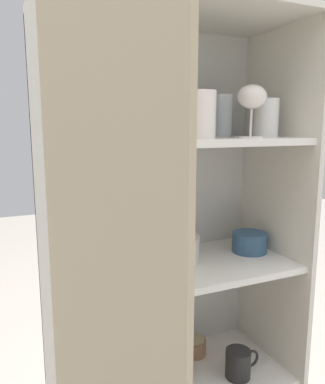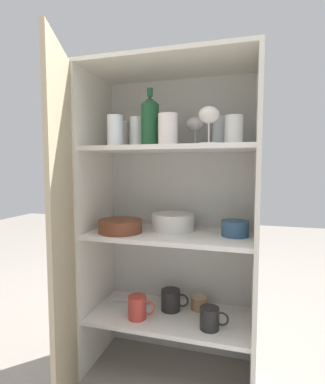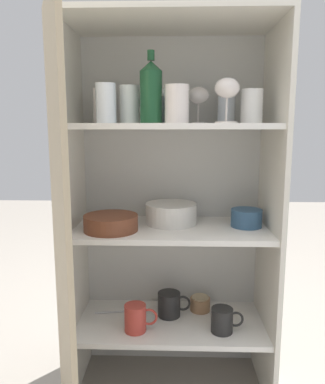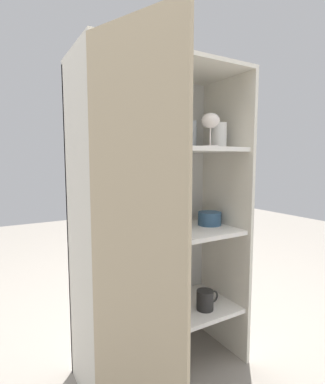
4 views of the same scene
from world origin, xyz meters
name	(u,v)px [view 2 (image 2 of 4)]	position (x,y,z in m)	size (l,w,h in m)	color
cupboard_back_panel	(179,219)	(0.00, 0.36, 0.70)	(0.77, 0.02, 1.40)	silver
cupboard_side_left	(96,221)	(-0.38, 0.17, 0.70)	(0.02, 0.38, 1.40)	silver
cupboard_side_right	(256,230)	(0.38, 0.17, 0.70)	(0.02, 0.38, 1.40)	silver
cupboard_top_panel	(170,66)	(0.00, 0.17, 1.41)	(0.77, 0.38, 0.02)	silver
shelf_board_lower	(170,316)	(0.00, 0.17, 0.26)	(0.73, 0.35, 0.02)	white
shelf_board_middle	(170,235)	(0.00, 0.17, 0.65)	(0.73, 0.35, 0.02)	white
shelf_board_upper	(170,149)	(0.00, 0.17, 1.04)	(0.73, 0.35, 0.02)	white
cupboard_door	(63,239)	(-0.31, -0.19, 0.70)	(0.16, 0.36, 1.40)	tan
tumbler_glass_0	(167,136)	(-0.01, 0.15, 1.10)	(0.07, 0.07, 0.09)	white
tumbler_glass_1	(220,132)	(0.21, 0.26, 1.12)	(0.07, 0.07, 0.14)	white
tumbler_glass_2	(168,129)	(0.02, 0.06, 1.12)	(0.08, 0.08, 0.13)	silver
tumbler_glass_3	(234,130)	(0.28, 0.12, 1.11)	(0.08, 0.08, 0.12)	white
tumbler_glass_4	(122,135)	(-0.27, 0.25, 1.12)	(0.07, 0.07, 0.13)	silver
tumbler_glass_5	(115,131)	(-0.22, 0.07, 1.12)	(0.07, 0.07, 0.13)	white
tumbler_glass_6	(138,132)	(-0.15, 0.16, 1.12)	(0.07, 0.07, 0.13)	white
wine_glass_0	(169,127)	(-0.02, 0.24, 1.15)	(0.08, 0.08, 0.13)	white
wine_glass_1	(195,125)	(0.10, 0.24, 1.15)	(0.08, 0.08, 0.14)	silver
wine_glass_2	(209,117)	(0.19, 0.07, 1.16)	(0.08, 0.08, 0.15)	silver
wine_bottle	(150,121)	(-0.07, 0.10, 1.16)	(0.08, 0.08, 0.24)	#194728
plate_stack_white	(172,222)	(0.00, 0.23, 0.70)	(0.20, 0.20, 0.08)	silver
mixing_bowl_large	(120,225)	(-0.22, 0.12, 0.70)	(0.20, 0.20, 0.06)	brown
serving_bowl_small	(235,228)	(0.29, 0.19, 0.70)	(0.12, 0.12, 0.07)	#33567A
coffee_mug_primary	(210,318)	(0.20, 0.10, 0.32)	(0.12, 0.08, 0.09)	black
coffee_mug_extra_1	(138,307)	(-0.13, 0.10, 0.33)	(0.13, 0.08, 0.10)	#BC3D33
coffee_mug_extra_2	(171,300)	(0.00, 0.22, 0.32)	(0.13, 0.09, 0.10)	black
storage_jar	(199,303)	(0.12, 0.27, 0.30)	(0.08, 0.08, 0.06)	#99704C
serving_spoon	(134,302)	(-0.20, 0.24, 0.28)	(0.19, 0.05, 0.01)	silver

